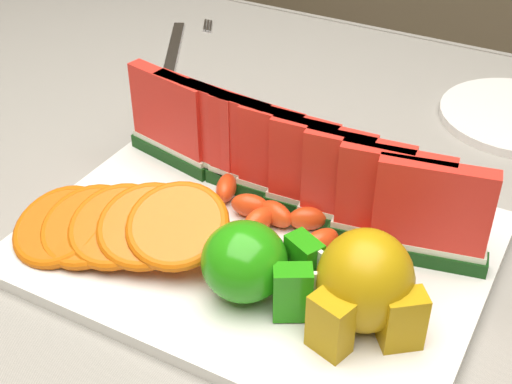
{
  "coord_description": "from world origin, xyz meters",
  "views": [
    {
      "loc": [
        0.3,
        -0.45,
        1.18
      ],
      "look_at": [
        0.06,
        -0.0,
        0.81
      ],
      "focal_mm": 50.0,
      "sensor_mm": 36.0,
      "label": 1
    }
  ],
  "objects": [
    {
      "name": "orange_fan_back",
      "position": [
        0.03,
        0.1,
        0.79
      ],
      "size": [
        0.23,
        0.1,
        0.04
      ],
      "color": "#E15318",
      "rests_on": "platter"
    },
    {
      "name": "pear_cluster",
      "position": [
        0.19,
        -0.07,
        0.81
      ],
      "size": [
        0.09,
        0.09,
        0.08
      ],
      "color": "#AB8B05",
      "rests_on": "platter"
    },
    {
      "name": "platter",
      "position": [
        0.07,
        -0.02,
        0.76
      ],
      "size": [
        0.4,
        0.3,
        0.01
      ],
      "color": "silver",
      "rests_on": "tablecloth"
    },
    {
      "name": "apple_cluster",
      "position": [
        0.1,
        -0.08,
        0.8
      ],
      "size": [
        0.1,
        0.08,
        0.06
      ],
      "color": "#267910",
      "rests_on": "platter"
    },
    {
      "name": "tangerine_segments",
      "position": [
        0.08,
        0.0,
        0.78
      ],
      "size": [
        0.22,
        0.07,
        0.02
      ],
      "color": "#F65327",
      "rests_on": "platter"
    },
    {
      "name": "tablecloth",
      "position": [
        0.0,
        0.0,
        0.72
      ],
      "size": [
        1.53,
        1.03,
        0.2
      ],
      "color": "gray",
      "rests_on": "table"
    },
    {
      "name": "fork",
      "position": [
        -0.24,
        0.32,
        0.76
      ],
      "size": [
        0.09,
        0.19,
        0.0
      ],
      "color": "silver",
      "rests_on": "tablecloth"
    },
    {
      "name": "table",
      "position": [
        0.0,
        0.0,
        0.65
      ],
      "size": [
        1.4,
        0.9,
        0.75
      ],
      "color": "#4E3718",
      "rests_on": "ground"
    },
    {
      "name": "orange_fan_front",
      "position": [
        -0.03,
        -0.09,
        0.8
      ],
      "size": [
        0.21,
        0.14,
        0.06
      ],
      "color": "#E15318",
      "rests_on": "platter"
    },
    {
      "name": "watermelon_row",
      "position": [
        0.07,
        0.04,
        0.82
      ],
      "size": [
        0.39,
        0.07,
        0.1
      ],
      "color": "#0C3E14",
      "rests_on": "platter"
    }
  ]
}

